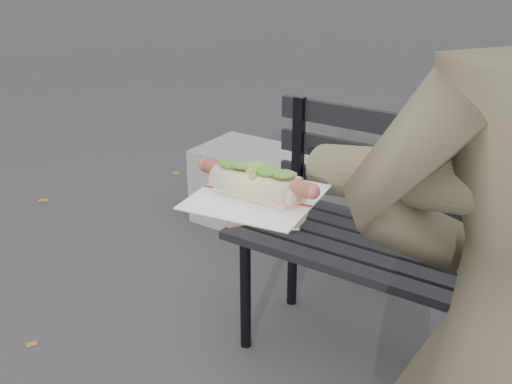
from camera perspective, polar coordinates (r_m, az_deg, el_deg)
park_bench at (r=2.01m, az=18.59°, el=-4.67°), size 1.50×0.44×0.88m
concrete_block at (r=3.01m, az=4.79°, el=-0.75°), size 1.20×0.40×0.40m
held_hotdog at (r=0.92m, az=13.17°, el=0.59°), size 0.64×0.32×0.20m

